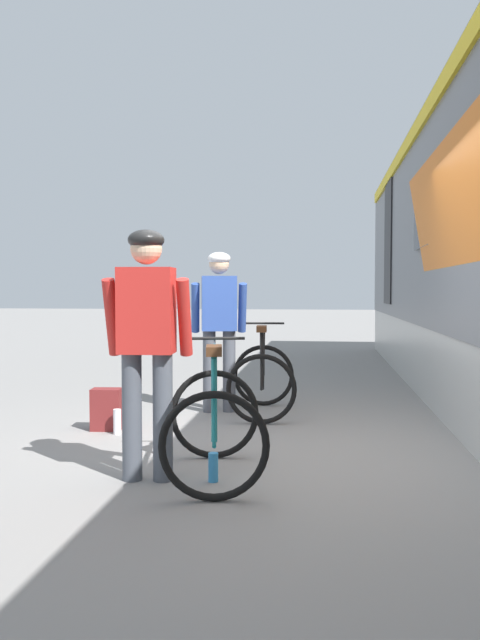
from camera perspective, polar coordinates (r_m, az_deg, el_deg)
The scene contains 8 objects.
ground_plane at distance 5.18m, azimuth 4.72°, elevation -12.27°, with size 80.00×80.00×0.00m, color gray.
cyclist_near_in_red at distance 4.39m, azimuth -8.54°, elevation -1.04°, with size 0.62×0.33×1.76m.
cyclist_far_in_blue at distance 6.83m, azimuth -1.93°, elevation 0.31°, with size 0.65×0.39×1.76m.
bicycle_near_teal at distance 4.49m, azimuth -2.38°, elevation -9.35°, with size 0.88×1.18×0.99m.
bicycle_far_black at distance 6.74m, azimuth 2.07°, elevation -5.30°, with size 0.79×1.12×0.99m.
backpack_on_platform at distance 6.16m, azimuth -12.14°, elevation -8.02°, with size 0.28×0.18×0.40m, color maroon.
water_bottle_near_the_bikes at distance 4.47m, azimuth -2.47°, elevation -13.35°, with size 0.07×0.07×0.20m, color #338CCC.
water_bottle_by_the_backpack at distance 5.98m, azimuth -11.20°, elevation -9.14°, with size 0.07×0.07×0.24m, color silver.
Camera 1 is at (0.24, -5.00, 1.34)m, focal length 34.88 mm.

